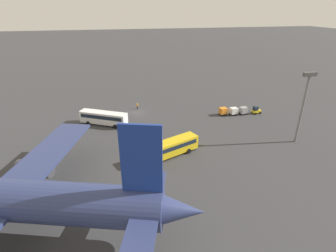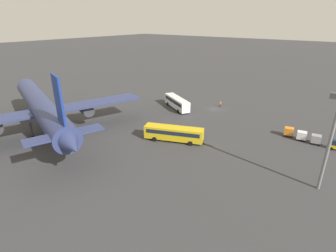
{
  "view_description": "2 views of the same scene",
  "coord_description": "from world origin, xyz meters",
  "px_view_note": "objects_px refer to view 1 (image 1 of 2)",
  "views": [
    {
      "loc": [
        6.79,
        68.79,
        27.19
      ],
      "look_at": [
        -4.56,
        19.28,
        3.95
      ],
      "focal_mm": 28.0,
      "sensor_mm": 36.0,
      "label": 1
    },
    {
      "loc": [
        -34.18,
        67.1,
        24.93
      ],
      "look_at": [
        -1.99,
        25.14,
        3.2
      ],
      "focal_mm": 28.0,
      "sensor_mm": 36.0,
      "label": 2
    }
  ],
  "objects_px": {
    "worker_person": "(137,106)",
    "cargo_cart_grey": "(243,110)",
    "cargo_cart_white": "(234,111)",
    "baggage_tug": "(256,110)",
    "shuttle_bus_near": "(104,117)",
    "cargo_cart_orange": "(223,111)",
    "shuttle_bus_far": "(169,148)"
  },
  "relations": [
    {
      "from": "baggage_tug",
      "to": "cargo_cart_orange",
      "type": "height_order",
      "value": "baggage_tug"
    },
    {
      "from": "cargo_cart_white",
      "to": "baggage_tug",
      "type": "bearing_deg",
      "value": 176.83
    },
    {
      "from": "worker_person",
      "to": "baggage_tug",
      "type": "bearing_deg",
      "value": 160.84
    },
    {
      "from": "shuttle_bus_near",
      "to": "cargo_cart_white",
      "type": "distance_m",
      "value": 34.7
    },
    {
      "from": "cargo_cart_grey",
      "to": "cargo_cart_white",
      "type": "relative_size",
      "value": 1.0
    },
    {
      "from": "shuttle_bus_far",
      "to": "cargo_cart_orange",
      "type": "xyz_separation_m",
      "value": [
        -19.37,
        -17.87,
        -0.73
      ]
    },
    {
      "from": "cargo_cart_white",
      "to": "cargo_cart_grey",
      "type": "bearing_deg",
      "value": 177.49
    },
    {
      "from": "shuttle_bus_far",
      "to": "baggage_tug",
      "type": "distance_m",
      "value": 33.41
    },
    {
      "from": "shuttle_bus_far",
      "to": "cargo_cart_grey",
      "type": "bearing_deg",
      "value": -167.79
    },
    {
      "from": "shuttle_bus_near",
      "to": "baggage_tug",
      "type": "bearing_deg",
      "value": -153.21
    },
    {
      "from": "shuttle_bus_near",
      "to": "baggage_tug",
      "type": "xyz_separation_m",
      "value": [
        -41.28,
        1.68,
        -1.06
      ]
    },
    {
      "from": "cargo_cart_grey",
      "to": "cargo_cart_orange",
      "type": "height_order",
      "value": "same"
    },
    {
      "from": "worker_person",
      "to": "cargo_cart_orange",
      "type": "relative_size",
      "value": 0.78
    },
    {
      "from": "shuttle_bus_near",
      "to": "worker_person",
      "type": "distance_m",
      "value": 13.41
    },
    {
      "from": "cargo_cart_grey",
      "to": "cargo_cart_white",
      "type": "bearing_deg",
      "value": -2.51
    },
    {
      "from": "worker_person",
      "to": "cargo_cart_white",
      "type": "height_order",
      "value": "cargo_cart_white"
    },
    {
      "from": "shuttle_bus_near",
      "to": "cargo_cart_grey",
      "type": "relative_size",
      "value": 5.27
    },
    {
      "from": "shuttle_bus_near",
      "to": "cargo_cart_white",
      "type": "bearing_deg",
      "value": -153.05
    },
    {
      "from": "cargo_cart_grey",
      "to": "cargo_cart_white",
      "type": "xyz_separation_m",
      "value": [
        2.84,
        -0.12,
        0.0
      ]
    },
    {
      "from": "cargo_cart_white",
      "to": "cargo_cart_orange",
      "type": "xyz_separation_m",
      "value": [
        2.84,
        -0.64,
        0.0
      ]
    },
    {
      "from": "shuttle_bus_far",
      "to": "cargo_cart_orange",
      "type": "relative_size",
      "value": 5.76
    },
    {
      "from": "shuttle_bus_near",
      "to": "cargo_cart_orange",
      "type": "bearing_deg",
      "value": -152.1
    },
    {
      "from": "baggage_tug",
      "to": "worker_person",
      "type": "distance_m",
      "value": 33.59
    },
    {
      "from": "baggage_tug",
      "to": "cargo_cart_grey",
      "type": "xyz_separation_m",
      "value": [
        3.78,
        -0.24,
        0.25
      ]
    },
    {
      "from": "shuttle_bus_far",
      "to": "baggage_tug",
      "type": "height_order",
      "value": "shuttle_bus_far"
    },
    {
      "from": "shuttle_bus_near",
      "to": "cargo_cart_grey",
      "type": "height_order",
      "value": "shuttle_bus_near"
    },
    {
      "from": "shuttle_bus_near",
      "to": "cargo_cart_grey",
      "type": "bearing_deg",
      "value": -153.08
    },
    {
      "from": "cargo_cart_white",
      "to": "cargo_cart_orange",
      "type": "relative_size",
      "value": 1.0
    },
    {
      "from": "cargo_cart_orange",
      "to": "baggage_tug",
      "type": "bearing_deg",
      "value": 173.94
    },
    {
      "from": "worker_person",
      "to": "cargo_cart_grey",
      "type": "distance_m",
      "value": 29.96
    },
    {
      "from": "cargo_cart_orange",
      "to": "worker_person",
      "type": "bearing_deg",
      "value": -24.22
    },
    {
      "from": "shuttle_bus_near",
      "to": "baggage_tug",
      "type": "distance_m",
      "value": 41.33
    }
  ]
}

